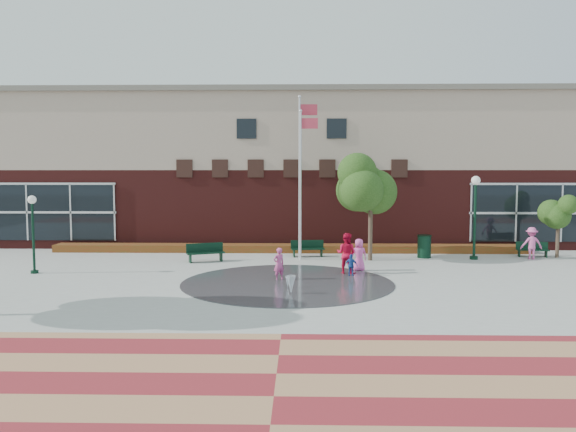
{
  "coord_description": "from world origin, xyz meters",
  "views": [
    {
      "loc": [
        0.52,
        -18.91,
        4.42
      ],
      "look_at": [
        0.0,
        4.0,
        2.6
      ],
      "focal_mm": 35.0,
      "sensor_mm": 36.0,
      "label": 1
    }
  ],
  "objects_px": {
    "bench_left": "(206,256)",
    "trash_can": "(424,246)",
    "flagpole_left": "(300,169)",
    "flagpole_right": "(302,177)",
    "child_splash": "(279,264)"
  },
  "relations": [
    {
      "from": "bench_left",
      "to": "trash_can",
      "type": "relative_size",
      "value": 1.58
    },
    {
      "from": "flagpole_left",
      "to": "trash_can",
      "type": "distance_m",
      "value": 7.48
    },
    {
      "from": "bench_left",
      "to": "flagpole_left",
      "type": "bearing_deg",
      "value": -7.49
    },
    {
      "from": "flagpole_right",
      "to": "trash_can",
      "type": "distance_m",
      "value": 7.26
    },
    {
      "from": "child_splash",
      "to": "flagpole_right",
      "type": "bearing_deg",
      "value": -133.43
    },
    {
      "from": "flagpole_left",
      "to": "trash_can",
      "type": "relative_size",
      "value": 6.89
    },
    {
      "from": "flagpole_right",
      "to": "trash_can",
      "type": "relative_size",
      "value": 6.26
    },
    {
      "from": "bench_left",
      "to": "child_splash",
      "type": "distance_m",
      "value": 5.92
    },
    {
      "from": "flagpole_right",
      "to": "flagpole_left",
      "type": "bearing_deg",
      "value": 101.49
    },
    {
      "from": "flagpole_left",
      "to": "child_splash",
      "type": "bearing_deg",
      "value": -99.83
    },
    {
      "from": "flagpole_left",
      "to": "bench_left",
      "type": "height_order",
      "value": "flagpole_left"
    },
    {
      "from": "flagpole_right",
      "to": "bench_left",
      "type": "relative_size",
      "value": 3.96
    },
    {
      "from": "flagpole_left",
      "to": "child_splash",
      "type": "relative_size",
      "value": 6.11
    },
    {
      "from": "flagpole_left",
      "to": "bench_left",
      "type": "bearing_deg",
      "value": -166.9
    },
    {
      "from": "trash_can",
      "to": "child_splash",
      "type": "xyz_separation_m",
      "value": [
        -7.2,
        -6.08,
        0.07
      ]
    }
  ]
}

